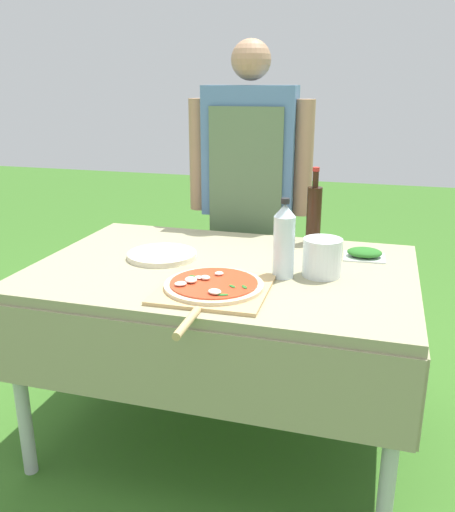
{
  "coord_description": "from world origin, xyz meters",
  "views": [
    {
      "loc": [
        0.53,
        -1.79,
        1.36
      ],
      "look_at": [
        0.02,
        0.0,
        0.77
      ],
      "focal_mm": 38.0,
      "sensor_mm": 36.0,
      "label": 1
    }
  ],
  "objects_px": {
    "prep_table": "(223,287)",
    "person_cook": "(249,183)",
    "herb_container": "(364,253)",
    "plate_stack": "(162,255)",
    "pizza_on_peel": "(213,287)",
    "water_bottle": "(284,240)",
    "mixing_tub": "(322,258)",
    "oil_bottle": "(314,213)"
  },
  "relations": [
    {
      "from": "prep_table",
      "to": "person_cook",
      "type": "distance_m",
      "value": 0.71
    },
    {
      "from": "herb_container",
      "to": "plate_stack",
      "type": "bearing_deg",
      "value": -164.34
    },
    {
      "from": "pizza_on_peel",
      "to": "prep_table",
      "type": "bearing_deg",
      "value": 97.41
    },
    {
      "from": "person_cook",
      "to": "plate_stack",
      "type": "xyz_separation_m",
      "value": [
        -0.19,
        -0.62,
        -0.18
      ]
    },
    {
      "from": "prep_table",
      "to": "water_bottle",
      "type": "distance_m",
      "value": 0.32
    },
    {
      "from": "person_cook",
      "to": "pizza_on_peel",
      "type": "distance_m",
      "value": 0.92
    },
    {
      "from": "prep_table",
      "to": "plate_stack",
      "type": "bearing_deg",
      "value": 172.89
    },
    {
      "from": "water_bottle",
      "to": "mixing_tub",
      "type": "height_order",
      "value": "water_bottle"
    },
    {
      "from": "person_cook",
      "to": "oil_bottle",
      "type": "height_order",
      "value": "person_cook"
    },
    {
      "from": "water_bottle",
      "to": "herb_container",
      "type": "height_order",
      "value": "water_bottle"
    },
    {
      "from": "oil_bottle",
      "to": "plate_stack",
      "type": "distance_m",
      "value": 0.65
    },
    {
      "from": "herb_container",
      "to": "water_bottle",
      "type": "bearing_deg",
      "value": -131.76
    },
    {
      "from": "oil_bottle",
      "to": "plate_stack",
      "type": "height_order",
      "value": "oil_bottle"
    },
    {
      "from": "mixing_tub",
      "to": "plate_stack",
      "type": "xyz_separation_m",
      "value": [
        -0.61,
        0.04,
        -0.06
      ]
    },
    {
      "from": "oil_bottle",
      "to": "mixing_tub",
      "type": "height_order",
      "value": "oil_bottle"
    },
    {
      "from": "pizza_on_peel",
      "to": "plate_stack",
      "type": "distance_m",
      "value": 0.41
    },
    {
      "from": "person_cook",
      "to": "pizza_on_peel",
      "type": "relative_size",
      "value": 2.88
    },
    {
      "from": "prep_table",
      "to": "person_cook",
      "type": "bearing_deg",
      "value": 95.8
    },
    {
      "from": "prep_table",
      "to": "oil_bottle",
      "type": "bearing_deg",
      "value": 55.6
    },
    {
      "from": "pizza_on_peel",
      "to": "herb_container",
      "type": "relative_size",
      "value": 3.34
    },
    {
      "from": "prep_table",
      "to": "plate_stack",
      "type": "distance_m",
      "value": 0.27
    },
    {
      "from": "oil_bottle",
      "to": "prep_table",
      "type": "bearing_deg",
      "value": -124.4
    },
    {
      "from": "mixing_tub",
      "to": "prep_table",
      "type": "bearing_deg",
      "value": 179.32
    },
    {
      "from": "pizza_on_peel",
      "to": "plate_stack",
      "type": "height_order",
      "value": "pizza_on_peel"
    },
    {
      "from": "prep_table",
      "to": "water_bottle",
      "type": "xyz_separation_m",
      "value": [
        0.23,
        -0.05,
        0.21
      ]
    },
    {
      "from": "prep_table",
      "to": "pizza_on_peel",
      "type": "xyz_separation_m",
      "value": [
        0.04,
        -0.25,
        0.1
      ]
    },
    {
      "from": "pizza_on_peel",
      "to": "mixing_tub",
      "type": "relative_size",
      "value": 4.0
    },
    {
      "from": "plate_stack",
      "to": "prep_table",
      "type": "bearing_deg",
      "value": -7.11
    },
    {
      "from": "pizza_on_peel",
      "to": "person_cook",
      "type": "bearing_deg",
      "value": 95.2
    },
    {
      "from": "oil_bottle",
      "to": "plate_stack",
      "type": "xyz_separation_m",
      "value": [
        -0.52,
        -0.36,
        -0.12
      ]
    },
    {
      "from": "person_cook",
      "to": "herb_container",
      "type": "distance_m",
      "value": 0.71
    },
    {
      "from": "prep_table",
      "to": "herb_container",
      "type": "bearing_deg",
      "value": 26.15
    },
    {
      "from": "mixing_tub",
      "to": "plate_stack",
      "type": "distance_m",
      "value": 0.61
    },
    {
      "from": "person_cook",
      "to": "oil_bottle",
      "type": "xyz_separation_m",
      "value": [
        0.34,
        -0.26,
        -0.06
      ]
    },
    {
      "from": "pizza_on_peel",
      "to": "mixing_tub",
      "type": "distance_m",
      "value": 0.4
    },
    {
      "from": "oil_bottle",
      "to": "herb_container",
      "type": "relative_size",
      "value": 1.95
    },
    {
      "from": "herb_container",
      "to": "mixing_tub",
      "type": "xyz_separation_m",
      "value": [
        -0.13,
        -0.24,
        0.05
      ]
    },
    {
      "from": "water_bottle",
      "to": "plate_stack",
      "type": "distance_m",
      "value": 0.5
    },
    {
      "from": "water_bottle",
      "to": "plate_stack",
      "type": "bearing_deg",
      "value": 170.29
    },
    {
      "from": "pizza_on_peel",
      "to": "water_bottle",
      "type": "distance_m",
      "value": 0.3
    },
    {
      "from": "plate_stack",
      "to": "herb_container",
      "type": "bearing_deg",
      "value": 15.66
    },
    {
      "from": "water_bottle",
      "to": "mixing_tub",
      "type": "relative_size",
      "value": 2.05
    }
  ]
}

